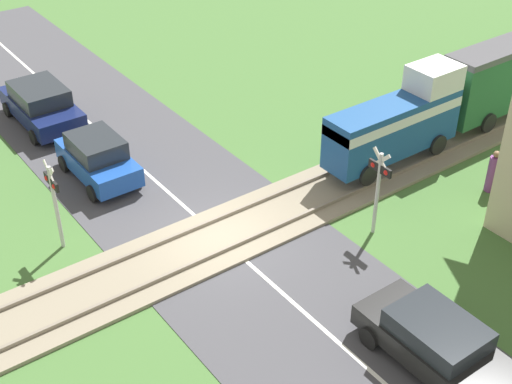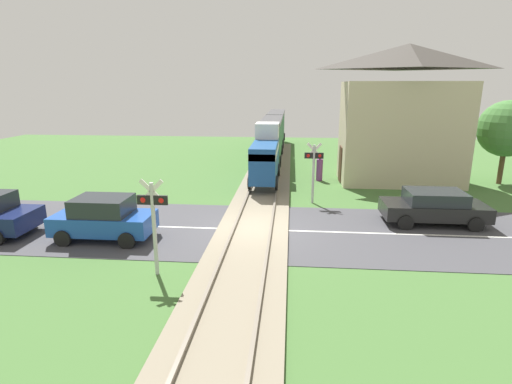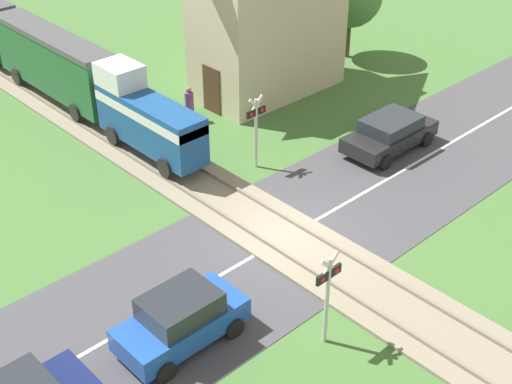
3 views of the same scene
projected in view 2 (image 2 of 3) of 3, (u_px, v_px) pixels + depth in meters
ground_plane at (253, 230)px, 15.82m from camera, size 60.00×60.00×0.00m
road_surface at (253, 230)px, 15.82m from camera, size 48.00×6.40×0.02m
track_bed at (253, 228)px, 15.81m from camera, size 2.80×48.00×0.24m
train at (273, 135)px, 30.64m from camera, size 1.58×22.30×3.18m
car_near_crossing at (104, 218)px, 14.69m from camera, size 3.61×1.82×1.62m
car_far_side at (434, 206)px, 16.39m from camera, size 4.10×1.96×1.40m
crossing_signal_west_approach at (153, 214)px, 11.63m from camera, size 0.90×0.18×2.96m
crossing_signal_east_approach at (314, 165)px, 19.04m from camera, size 0.90×0.18×2.96m
station_building at (403, 118)px, 22.72m from camera, size 7.26×3.82×7.79m
pedestrian_by_station at (319, 169)px, 23.97m from camera, size 0.38×0.38×1.54m
tree_by_station at (507, 129)px, 22.56m from camera, size 3.18×3.18×4.80m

